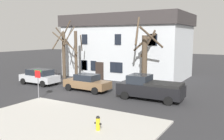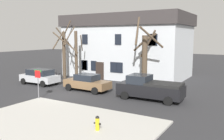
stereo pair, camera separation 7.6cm
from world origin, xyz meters
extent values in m
plane|color=#2D2D30|center=(0.00, 0.00, 0.00)|extent=(120.00, 120.00, 0.00)
cube|color=#B7B5AD|center=(4.80, -5.38, 0.06)|extent=(11.24, 6.82, 0.12)
cube|color=silver|center=(-0.22, 12.53, 3.20)|extent=(15.04, 8.23, 6.40)
cube|color=#383333|center=(-0.22, 12.53, 7.11)|extent=(15.54, 8.73, 1.43)
cube|color=#2D231E|center=(-1.72, 8.37, 1.05)|extent=(1.10, 0.12, 2.10)
cube|color=black|center=(-4.05, 8.38, 1.60)|extent=(0.80, 0.08, 1.20)
cube|color=black|center=(-3.95, 8.38, 1.60)|extent=(0.80, 0.08, 1.20)
cube|color=black|center=(-2.60, 8.38, 1.60)|extent=(0.80, 0.08, 1.20)
cube|color=black|center=(0.17, 8.38, 1.60)|extent=(0.80, 0.08, 1.20)
cube|color=black|center=(1.00, 8.38, 1.60)|extent=(0.80, 0.08, 1.20)
cube|color=black|center=(-3.89, 8.38, 4.80)|extent=(0.80, 0.08, 1.20)
cube|color=black|center=(0.79, 8.38, 4.80)|extent=(0.80, 0.08, 1.20)
cube|color=black|center=(4.74, 8.38, 4.80)|extent=(0.80, 0.08, 1.20)
cube|color=black|center=(4.91, 8.38, 4.80)|extent=(0.80, 0.08, 1.20)
cube|color=black|center=(5.05, 8.38, 4.80)|extent=(0.80, 0.08, 1.20)
cylinder|color=#4C3D2D|center=(-5.89, 6.77, 2.85)|extent=(0.43, 0.43, 5.71)
cylinder|color=#4C3D2D|center=(-5.94, 5.91, 5.09)|extent=(1.82, 0.26, 1.20)
cylinder|color=#4C3D2D|center=(-6.81, 6.85, 4.72)|extent=(0.33, 1.98, 2.32)
cylinder|color=#4C3D2D|center=(-6.00, 7.41, 5.88)|extent=(1.43, 0.40, 2.40)
cylinder|color=#4C3D2D|center=(-5.21, 6.15, 4.96)|extent=(1.44, 1.55, 2.50)
cylinder|color=#4C3D2D|center=(-3.48, 6.14, 2.88)|extent=(0.35, 0.35, 5.76)
cylinder|color=#4C3D2D|center=(-4.37, 5.25, 4.88)|extent=(1.91, 1.90, 1.40)
cylinder|color=#4C3D2D|center=(-4.52, 6.16, 5.21)|extent=(0.17, 2.16, 2.23)
cylinder|color=#4C3D2D|center=(-3.45, 5.19, 4.02)|extent=(1.98, 0.20, 1.45)
cylinder|color=#4C3D2D|center=(-2.94, 6.47, 4.38)|extent=(0.81, 1.24, 1.86)
cylinder|color=#4C3D2D|center=(4.98, 6.26, 2.62)|extent=(0.54, 0.54, 5.24)
cylinder|color=#4C3D2D|center=(4.43, 6.95, 4.49)|extent=(1.60, 1.32, 1.68)
cylinder|color=#4C3D2D|center=(4.95, 7.12, 4.87)|extent=(1.82, 0.26, 1.24)
cylinder|color=#4C3D2D|center=(4.98, 7.02, 4.40)|extent=(1.68, 0.19, 2.77)
cylinder|color=#4C3D2D|center=(4.24, 6.08, 5.67)|extent=(0.58, 1.67, 2.78)
cylinder|color=#4C3D2D|center=(5.96, 5.50, 5.06)|extent=(1.74, 2.18, 2.04)
cube|color=#B7BABF|center=(-5.60, 2.47, 0.67)|extent=(4.31, 1.90, 0.71)
cube|color=#1E232B|center=(-5.51, 2.47, 1.34)|extent=(2.68, 1.67, 0.62)
cylinder|color=black|center=(-7.06, 1.52, 0.34)|extent=(0.68, 0.22, 0.68)
cylinder|color=black|center=(-7.06, 3.41, 0.34)|extent=(0.68, 0.22, 0.68)
cylinder|color=black|center=(-4.13, 1.52, 0.34)|extent=(0.68, 0.22, 0.68)
cylinder|color=black|center=(-4.13, 3.42, 0.34)|extent=(0.68, 0.22, 0.68)
cube|color=brown|center=(0.77, 2.45, 0.67)|extent=(4.58, 1.83, 0.71)
cube|color=#1E232B|center=(0.77, 2.45, 1.32)|extent=(2.12, 1.57, 0.58)
cylinder|color=black|center=(-0.79, 1.62, 0.34)|extent=(0.68, 0.23, 0.68)
cylinder|color=black|center=(-0.75, 3.35, 0.34)|extent=(0.68, 0.23, 0.68)
cylinder|color=black|center=(2.30, 1.55, 0.34)|extent=(0.68, 0.23, 0.68)
cylinder|color=black|center=(2.33, 3.29, 0.34)|extent=(0.68, 0.23, 0.68)
cube|color=black|center=(7.14, 2.49, 0.80)|extent=(5.36, 2.21, 0.96)
cube|color=#1E232B|center=(6.18, 2.47, 1.63)|extent=(1.74, 1.88, 0.70)
cube|color=black|center=(8.31, 2.52, 1.38)|extent=(2.81, 2.07, 0.20)
cylinder|color=black|center=(5.36, 1.41, 0.34)|extent=(0.68, 0.24, 0.68)
cylinder|color=black|center=(5.31, 3.49, 0.34)|extent=(0.68, 0.24, 0.68)
cylinder|color=black|center=(8.97, 1.49, 0.34)|extent=(0.68, 0.24, 0.68)
cylinder|color=black|center=(8.92, 3.58, 0.34)|extent=(0.68, 0.24, 0.68)
cylinder|color=gold|center=(7.34, -5.49, 0.46)|extent=(0.22, 0.22, 0.67)
sphere|color=black|center=(7.34, -5.49, 0.81)|extent=(0.21, 0.21, 0.21)
cylinder|color=black|center=(7.18, -5.49, 0.49)|extent=(0.10, 0.09, 0.09)
cylinder|color=black|center=(7.50, -5.49, 0.49)|extent=(0.10, 0.09, 0.09)
cylinder|color=slate|center=(-0.65, -2.25, 1.21)|extent=(0.07, 0.07, 2.42)
cube|color=red|center=(-0.65, -2.27, 2.12)|extent=(0.60, 0.03, 0.60)
cube|color=#1E8C38|center=(-0.65, -2.23, 2.37)|extent=(0.76, 0.02, 0.18)
torus|color=black|center=(-6.11, 6.22, 0.36)|extent=(0.71, 0.17, 0.71)
torus|color=black|center=(-7.13, 6.39, 0.36)|extent=(0.71, 0.17, 0.71)
cylinder|color=black|center=(-6.62, 6.31, 0.58)|extent=(0.99, 0.21, 0.19)
cylinder|color=black|center=(-6.82, 6.34, 0.81)|extent=(0.09, 0.05, 0.45)
camera|label=1|loc=(14.40, -15.97, 5.11)|focal=39.26mm
camera|label=2|loc=(14.46, -15.93, 5.11)|focal=39.26mm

